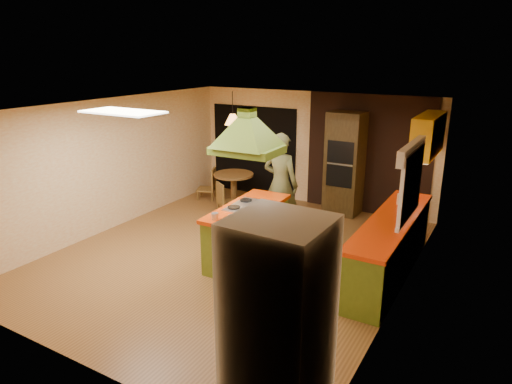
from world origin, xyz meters
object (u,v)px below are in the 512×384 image
Objects in this scene: wall_oven at (345,164)px; canister_large at (407,191)px; refrigerator at (278,325)px; man at (280,184)px; dining_table at (234,182)px; kitchen_island at (248,232)px.

canister_large is at bearing -35.31° from wall_oven.
refrigerator reaches higher than canister_large.
wall_oven is at bearing 142.08° from canister_large.
man is at bearing 118.31° from refrigerator.
kitchen_island is at bearing -52.85° from dining_table.
refrigerator is at bearing -57.05° from kitchen_island.
canister_large reaches higher than kitchen_island.
man is at bearing -167.59° from canister_large.
wall_oven reaches higher than man.
kitchen_island reaches higher than dining_table.
man is 2.14× the size of dining_table.
refrigerator is (2.02, -2.84, 0.54)m from kitchen_island.
refrigerator is at bearing -91.30° from canister_large.
dining_table is at bearing -28.98° from man.
dining_table is at bearing 127.77° from refrigerator.
canister_large is at bearing -9.12° from dining_table.
refrigerator is at bearing -73.46° from wall_oven.
dining_table is (-3.83, 5.21, -0.53)m from refrigerator.
dining_table is at bearing 124.58° from kitchen_island.
canister_large is (3.93, -0.63, 0.56)m from dining_table.
man is at bearing -108.28° from wall_oven.
dining_table is 4.02m from canister_large.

